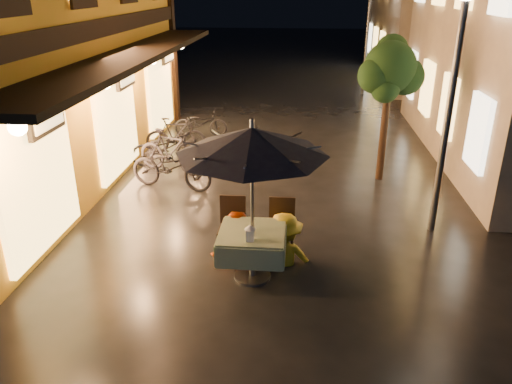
# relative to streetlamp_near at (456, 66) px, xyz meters

# --- Properties ---
(ground) EXTENTS (90.00, 90.00, 0.00)m
(ground) POSITION_rel_streetlamp_near_xyz_m (-3.00, -2.00, -2.92)
(ground) COLOR black
(ground) RESTS_ON ground
(street_tree) EXTENTS (1.43, 1.20, 3.15)m
(street_tree) POSITION_rel_streetlamp_near_xyz_m (-0.59, 2.51, -0.50)
(street_tree) COLOR black
(street_tree) RESTS_ON ground
(streetlamp_near) EXTENTS (0.36, 0.36, 4.23)m
(streetlamp_near) POSITION_rel_streetlamp_near_xyz_m (0.00, 0.00, 0.00)
(streetlamp_near) COLOR #59595E
(streetlamp_near) RESTS_ON ground
(streetlamp_far) EXTENTS (0.36, 0.36, 4.23)m
(streetlamp_far) POSITION_rel_streetlamp_near_xyz_m (0.00, 12.00, 0.00)
(streetlamp_far) COLOR #59595E
(streetlamp_far) RESTS_ON ground
(cafe_table) EXTENTS (0.99, 0.99, 0.78)m
(cafe_table) POSITION_rel_streetlamp_near_xyz_m (-3.07, -1.87, -2.33)
(cafe_table) COLOR #59595E
(cafe_table) RESTS_ON ground
(patio_umbrella) EXTENTS (2.15, 2.15, 2.46)m
(patio_umbrella) POSITION_rel_streetlamp_near_xyz_m (-3.07, -1.87, -0.77)
(patio_umbrella) COLOR #59595E
(patio_umbrella) RESTS_ON ground
(cafe_chair_left) EXTENTS (0.42, 0.42, 0.97)m
(cafe_chair_left) POSITION_rel_streetlamp_near_xyz_m (-3.47, -1.13, -2.38)
(cafe_chair_left) COLOR black
(cafe_chair_left) RESTS_ON ground
(cafe_chair_right) EXTENTS (0.42, 0.42, 0.97)m
(cafe_chair_right) POSITION_rel_streetlamp_near_xyz_m (-2.67, -1.13, -2.38)
(cafe_chair_right) COLOR black
(cafe_chair_right) RESTS_ON ground
(table_lantern) EXTENTS (0.16, 0.16, 0.25)m
(table_lantern) POSITION_rel_streetlamp_near_xyz_m (-3.07, -2.16, -2.00)
(table_lantern) COLOR white
(table_lantern) RESTS_ON cafe_table
(person_orange) EXTENTS (0.93, 0.82, 1.60)m
(person_orange) POSITION_rel_streetlamp_near_xyz_m (-3.42, -1.33, -2.12)
(person_orange) COLOR #BE3B00
(person_orange) RESTS_ON ground
(person_yellow) EXTENTS (1.16, 0.84, 1.61)m
(person_yellow) POSITION_rel_streetlamp_near_xyz_m (-2.62, -1.36, -2.11)
(person_yellow) COLOR yellow
(person_yellow) RESTS_ON ground
(bicycle_0) EXTENTS (1.97, 1.07, 0.98)m
(bicycle_0) POSITION_rel_streetlamp_near_xyz_m (-5.15, 1.52, -2.43)
(bicycle_0) COLOR black
(bicycle_0) RESTS_ON ground
(bicycle_1) EXTENTS (1.78, 1.04, 1.03)m
(bicycle_1) POSITION_rel_streetlamp_near_xyz_m (-5.41, 2.47, -2.40)
(bicycle_1) COLOR black
(bicycle_1) RESTS_ON ground
(bicycle_2) EXTENTS (1.73, 1.06, 0.86)m
(bicycle_2) POSITION_rel_streetlamp_near_xyz_m (-5.69, 3.00, -2.49)
(bicycle_2) COLOR black
(bicycle_2) RESTS_ON ground
(bicycle_3) EXTENTS (1.60, 0.67, 0.93)m
(bicycle_3) POSITION_rel_streetlamp_near_xyz_m (-5.66, 3.97, -2.45)
(bicycle_3) COLOR #212129
(bicycle_3) RESTS_ON ground
(bicycle_4) EXTENTS (1.56, 0.63, 0.80)m
(bicycle_4) POSITION_rel_streetlamp_near_xyz_m (-5.29, 5.47, -2.52)
(bicycle_4) COLOR black
(bicycle_4) RESTS_ON ground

